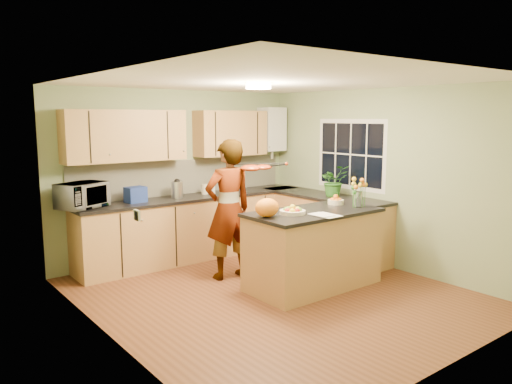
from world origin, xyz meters
TOP-DOWN VIEW (x-y plane):
  - floor at (0.00, 0.00)m, footprint 4.50×4.50m
  - ceiling at (0.00, 0.00)m, footprint 4.00×4.50m
  - wall_back at (0.00, 2.25)m, footprint 4.00×0.02m
  - wall_front at (0.00, -2.25)m, footprint 4.00×0.02m
  - wall_left at (-2.00, 0.00)m, footprint 0.02×4.50m
  - wall_right at (2.00, 0.00)m, footprint 0.02×4.50m
  - back_counter at (0.10, 1.95)m, footprint 3.64×0.62m
  - right_counter at (1.70, 0.85)m, footprint 0.62×2.24m
  - splashback at (0.10, 2.23)m, footprint 3.60×0.02m
  - upper_cabinets at (-0.18, 2.08)m, footprint 3.20×0.34m
  - boiler at (1.70, 2.09)m, footprint 0.40×0.30m
  - window_right at (1.99, 0.60)m, footprint 0.01×1.30m
  - light_switch at (-1.99, -0.60)m, footprint 0.02×0.09m
  - ceiling_lamp at (0.00, 0.30)m, footprint 0.30×0.30m
  - peninsula_island at (0.56, -0.09)m, footprint 1.68×0.86m
  - fruit_dish at (0.21, -0.09)m, footprint 0.31×0.31m
  - orange_bowl at (1.11, 0.06)m, footprint 0.21×0.21m
  - flower_vase at (1.16, -0.27)m, footprint 0.24×0.24m
  - orange_bag at (-0.14, -0.04)m, footprint 0.29×0.25m
  - papers at (0.46, -0.39)m, footprint 0.24×0.33m
  - violinist at (-0.05, 0.86)m, footprint 0.70×0.49m
  - violin at (0.15, 0.64)m, footprint 0.66×0.57m
  - microwave at (-1.56, 1.98)m, footprint 0.71×0.61m
  - blue_box at (-0.83, 1.97)m, footprint 0.29×0.23m
  - kettle at (-0.20, 1.95)m, footprint 0.17×0.17m
  - jar_cream at (0.30, 2.00)m, footprint 0.11×0.11m
  - jar_white at (0.40, 1.96)m, footprint 0.14×0.14m
  - potted_plant at (1.70, 0.66)m, footprint 0.49×0.45m

SIDE VIEW (x-z plane):
  - floor at x=0.00m, z-range 0.00..0.00m
  - back_counter at x=0.10m, z-range 0.00..0.94m
  - right_counter at x=1.70m, z-range 0.00..0.94m
  - peninsula_island at x=0.56m, z-range 0.00..0.97m
  - violinist at x=-0.05m, z-range 0.00..1.83m
  - papers at x=0.46m, z-range 0.97..0.98m
  - fruit_dish at x=0.21m, z-range 0.96..1.06m
  - jar_cream at x=0.30m, z-range 0.94..1.09m
  - orange_bowl at x=1.11m, z-range 0.96..1.08m
  - jar_white at x=0.40m, z-range 0.94..1.10m
  - blue_box at x=-0.83m, z-range 0.94..1.15m
  - kettle at x=-0.20m, z-range 0.91..1.24m
  - orange_bag at x=-0.14m, z-range 0.97..1.18m
  - microwave at x=-1.56m, z-range 0.94..1.27m
  - potted_plant at x=1.70m, z-range 0.94..1.40m
  - splashback at x=0.10m, z-range 0.94..1.46m
  - wall_back at x=0.00m, z-range 0.00..2.50m
  - wall_front at x=0.00m, z-range 0.00..2.50m
  - wall_left at x=-2.00m, z-range 0.00..2.50m
  - wall_right at x=2.00m, z-range 0.00..2.50m
  - flower_vase at x=1.16m, z-range 1.04..1.48m
  - light_switch at x=-1.99m, z-range 1.26..1.34m
  - violin at x=0.15m, z-range 1.38..1.54m
  - window_right at x=1.99m, z-range 1.02..2.08m
  - upper_cabinets at x=-0.18m, z-range 1.50..2.20m
  - boiler at x=1.70m, z-range 1.47..2.33m
  - ceiling_lamp at x=0.00m, z-range 2.43..2.50m
  - ceiling at x=0.00m, z-range 2.49..2.51m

